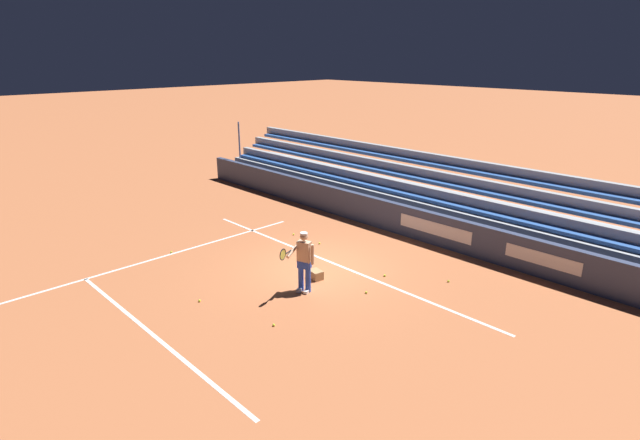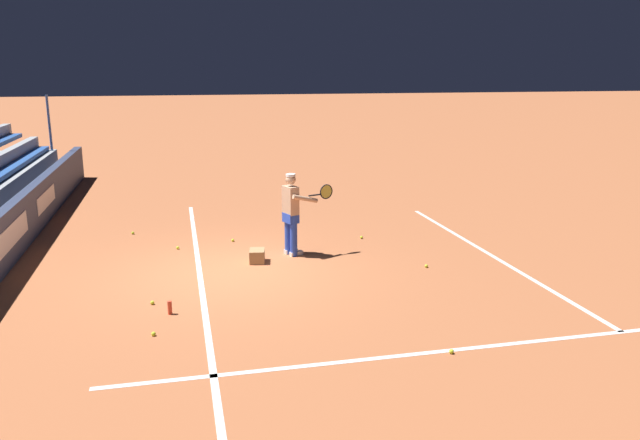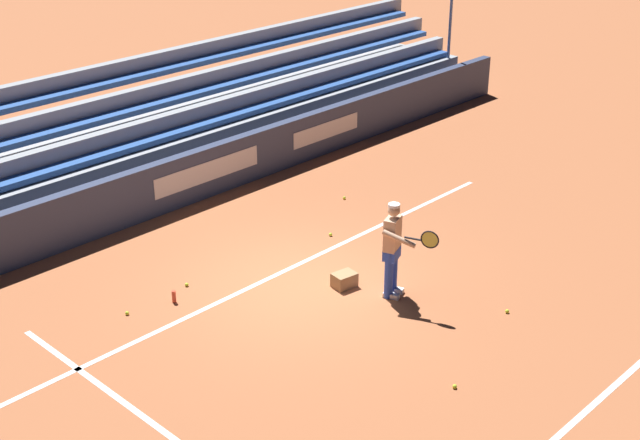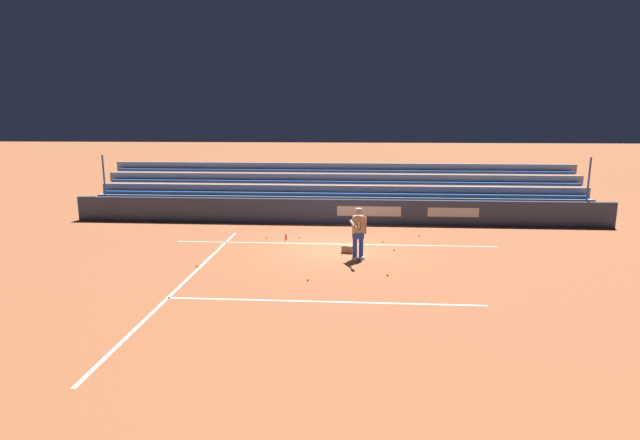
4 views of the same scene
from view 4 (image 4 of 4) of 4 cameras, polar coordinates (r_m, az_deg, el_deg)
name	(u,v)px [view 4 (image 4 of 4)]	position (r m, az deg, el deg)	size (l,w,h in m)	color
ground_plane	(334,247)	(18.18, 1.56, -3.15)	(160.00, 160.00, 0.00)	#B7663D
court_baseline_white	(334,244)	(18.66, 1.62, -2.75)	(12.00, 0.10, 0.01)	white
court_sideline_white	(187,280)	(15.12, -14.98, -6.60)	(0.10, 12.00, 0.01)	white
court_service_line_white	(324,302)	(12.94, 0.51, -9.31)	(8.22, 0.10, 0.01)	white
back_wall_sponsor_board	(338,212)	(22.14, 2.06, 0.97)	(23.78, 0.25, 1.10)	#384260
bleacher_stand	(339,201)	(23.91, 2.18, 2.19)	(22.59, 2.40, 2.95)	#9EA3A8
tennis_player	(358,233)	(16.54, 4.40, -1.47)	(0.58, 1.07, 1.71)	blue
ball_box_cardboard	(348,249)	(17.49, 3.19, -3.32)	(0.40, 0.30, 0.26)	#A87F51
tennis_ball_near_player	(308,280)	(14.52, -1.39, -6.84)	(0.07, 0.07, 0.07)	#CCE533
tennis_ball_far_left	(387,275)	(15.09, 7.72, -6.22)	(0.07, 0.07, 0.07)	#CCE533
tennis_ball_midcourt	(383,241)	(19.05, 7.18, -2.45)	(0.07, 0.07, 0.07)	#CCE533
tennis_ball_stray_back	(394,250)	(17.90, 8.47, -3.40)	(0.07, 0.07, 0.07)	#CCE533
tennis_ball_by_box	(267,237)	(19.69, -6.11, -1.96)	(0.07, 0.07, 0.07)	#CCE533
tennis_ball_far_right	(300,237)	(19.56, -2.35, -2.00)	(0.07, 0.07, 0.07)	#CCE533
tennis_ball_on_baseline	(419,236)	(20.18, 11.30, -1.79)	(0.07, 0.07, 0.07)	#CCE533
tennis_ball_toward_net	(197,266)	(16.29, -13.86, -5.11)	(0.07, 0.07, 0.07)	#CCE533
water_bottle	(286,237)	(19.33, -3.90, -1.95)	(0.07, 0.07, 0.22)	#EA4C33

